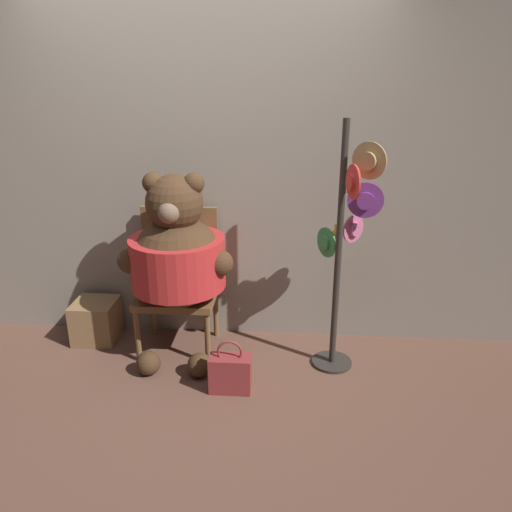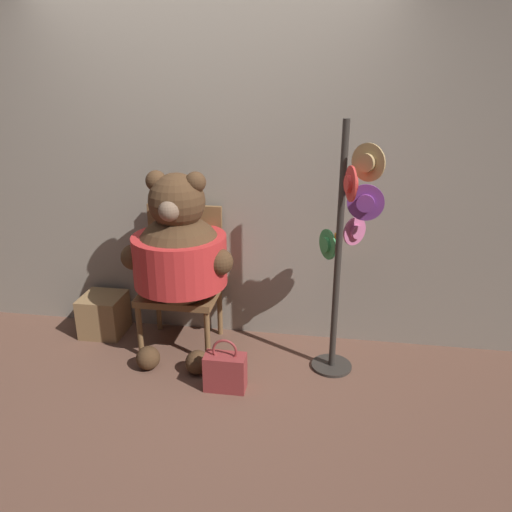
% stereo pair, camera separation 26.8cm
% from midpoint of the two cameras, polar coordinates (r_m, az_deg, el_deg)
% --- Properties ---
extents(ground_plane, '(14.00, 14.00, 0.00)m').
position_cam_midpoint_polar(ground_plane, '(3.47, -9.19, -14.02)').
color(ground_plane, brown).
extents(wall_back, '(8.00, 0.10, 2.41)m').
position_cam_midpoint_polar(wall_back, '(3.68, -7.69, 8.59)').
color(wall_back, gray).
rests_on(wall_back, ground_plane).
extents(chair, '(0.56, 0.46, 1.03)m').
position_cam_midpoint_polar(chair, '(3.71, -10.89, -2.36)').
color(chair, brown).
rests_on(chair, ground_plane).
extents(teddy_bear, '(0.79, 0.70, 1.33)m').
position_cam_midpoint_polar(teddy_bear, '(3.46, -11.18, -0.07)').
color(teddy_bear, '#4C331E').
rests_on(teddy_bear, ground_plane).
extents(hat_display_rack, '(0.40, 0.50, 1.69)m').
position_cam_midpoint_polar(hat_display_rack, '(3.24, 7.85, 1.51)').
color(hat_display_rack, '#332D28').
rests_on(hat_display_rack, ground_plane).
extents(handbag_on_ground, '(0.27, 0.14, 0.36)m').
position_cam_midpoint_polar(handbag_on_ground, '(3.30, -5.36, -13.18)').
color(handbag_on_ground, maroon).
rests_on(handbag_on_ground, ground_plane).
extents(wooden_crate, '(0.31, 0.31, 0.31)m').
position_cam_midpoint_polar(wooden_crate, '(4.06, -19.60, -7.01)').
color(wooden_crate, '#937047').
rests_on(wooden_crate, ground_plane).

